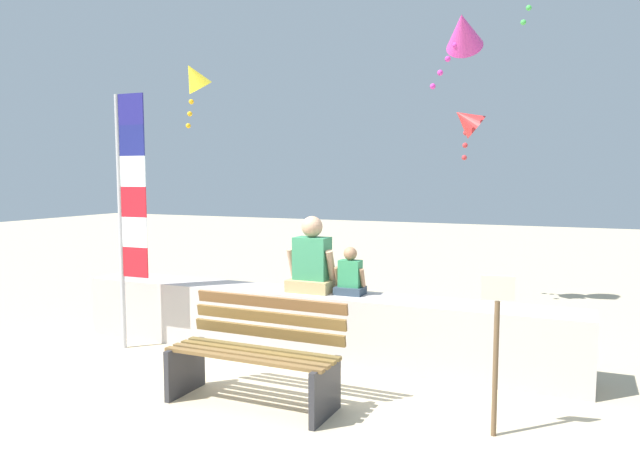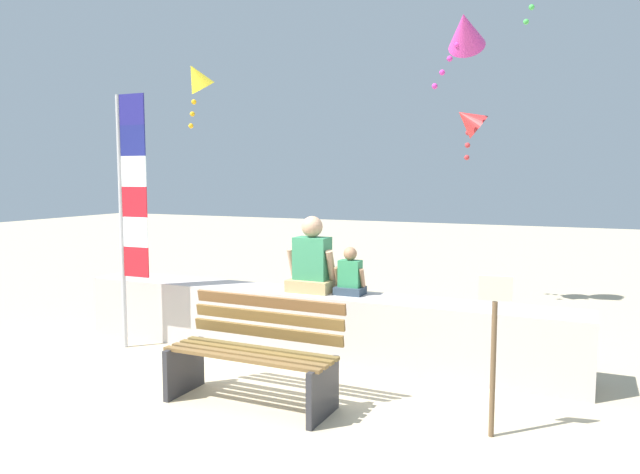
{
  "view_description": "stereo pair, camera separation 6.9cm",
  "coord_description": "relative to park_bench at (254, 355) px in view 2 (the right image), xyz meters",
  "views": [
    {
      "loc": [
        2.64,
        -4.71,
        1.94
      ],
      "look_at": [
        0.11,
        1.09,
        1.3
      ],
      "focal_mm": 33.63,
      "sensor_mm": 36.0,
      "label": 1
    },
    {
      "loc": [
        2.7,
        -4.68,
        1.94
      ],
      "look_at": [
        0.11,
        1.09,
        1.3
      ],
      "focal_mm": 33.63,
      "sensor_mm": 36.0,
      "label": 2
    }
  ],
  "objects": [
    {
      "name": "person_adult",
      "position": [
        -0.14,
        1.48,
        0.61
      ],
      "size": [
        0.53,
        0.39,
        0.82
      ],
      "color": "tan",
      "rests_on": "seawall_ledge"
    },
    {
      "name": "kite_magenta",
      "position": [
        0.93,
        4.1,
        3.5
      ],
      "size": [
        0.71,
        0.74,
        1.12
      ],
      "color": "#DB3D9E"
    },
    {
      "name": "seawall_ledge",
      "position": [
        -0.13,
        1.43,
        -0.06
      ],
      "size": [
        5.64,
        0.56,
        0.7
      ],
      "primitive_type": "cube",
      "color": "#BBB1AC",
      "rests_on": "ground"
    },
    {
      "name": "kite_yellow",
      "position": [
        -3.06,
        3.52,
        3.05
      ],
      "size": [
        0.68,
        0.67,
        1.03
      ],
      "color": "yellow"
    },
    {
      "name": "ground_plane",
      "position": [
        -0.13,
        0.35,
        -0.41
      ],
      "size": [
        40.0,
        40.0,
        0.0
      ],
      "primitive_type": "plane",
      "color": "#C9B693"
    },
    {
      "name": "flag_banner",
      "position": [
        -2.08,
        0.84,
        1.25
      ],
      "size": [
        0.39,
        0.05,
        2.83
      ],
      "color": "#B7B7BC",
      "rests_on": "ground"
    },
    {
      "name": "park_bench",
      "position": [
        0.0,
        0.0,
        0.0
      ],
      "size": [
        1.5,
        0.63,
        0.88
      ],
      "color": "brown",
      "rests_on": "ground"
    },
    {
      "name": "kite_red",
      "position": [
        0.91,
        4.67,
        2.35
      ],
      "size": [
        0.63,
        0.6,
        0.86
      ],
      "color": "red"
    },
    {
      "name": "sign_post",
      "position": [
        1.97,
        0.12,
        0.32
      ],
      "size": [
        0.24,
        0.06,
        1.22
      ],
      "color": "brown",
      "rests_on": "ground"
    },
    {
      "name": "person_child",
      "position": [
        0.3,
        1.48,
        0.49
      ],
      "size": [
        0.33,
        0.24,
        0.5
      ],
      "color": "#2C3C4C",
      "rests_on": "seawall_ledge"
    }
  ]
}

